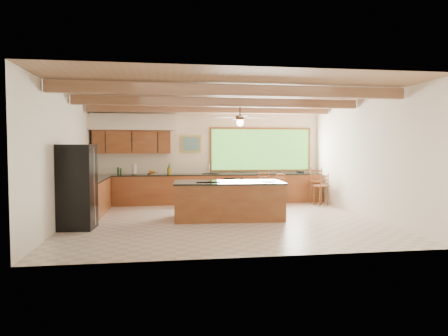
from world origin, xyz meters
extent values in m
plane|color=beige|center=(0.00, 0.00, 0.00)|extent=(7.20, 7.20, 0.00)
cube|color=silver|center=(0.00, 3.25, 1.50)|extent=(7.20, 0.04, 3.00)
cube|color=silver|center=(0.00, -3.25, 1.50)|extent=(7.20, 0.04, 3.00)
cube|color=silver|center=(-3.60, 0.00, 1.50)|extent=(0.04, 6.50, 3.00)
cube|color=silver|center=(3.60, 0.00, 1.50)|extent=(0.04, 6.50, 3.00)
cube|color=#906048|center=(0.00, 0.00, 3.00)|extent=(7.20, 6.50, 0.04)
cube|color=#906948|center=(0.00, -1.60, 2.86)|extent=(7.10, 0.15, 0.22)
cube|color=#906948|center=(0.00, 0.50, 2.86)|extent=(7.10, 0.15, 0.22)
cube|color=#906948|center=(0.00, 2.30, 2.86)|extent=(7.10, 0.15, 0.22)
cube|color=brown|center=(-2.35, 3.06, 1.90)|extent=(2.30, 0.35, 0.70)
cube|color=silver|center=(-2.35, 2.99, 2.50)|extent=(2.60, 0.50, 0.48)
cylinder|color=#FFEABF|center=(-3.05, 2.99, 2.27)|extent=(0.10, 0.10, 0.01)
cylinder|color=#FFEABF|center=(-1.65, 2.99, 2.27)|extent=(0.10, 0.10, 0.01)
cube|color=#67B23F|center=(1.70, 3.22, 1.67)|extent=(3.20, 0.04, 1.30)
cube|color=gold|center=(-0.55, 3.22, 1.85)|extent=(0.64, 0.03, 0.54)
cube|color=#447B67|center=(-0.55, 3.20, 1.85)|extent=(0.54, 0.01, 0.44)
cube|color=brown|center=(0.00, 2.91, 0.44)|extent=(7.00, 0.65, 0.88)
cube|color=black|center=(0.00, 2.91, 0.90)|extent=(7.04, 0.69, 0.04)
cube|color=brown|center=(-3.26, 1.35, 0.44)|extent=(0.65, 2.35, 0.88)
cube|color=black|center=(-3.26, 1.35, 0.90)|extent=(0.69, 2.39, 0.04)
cube|color=black|center=(0.70, 2.58, 0.42)|extent=(0.60, 0.02, 0.78)
cube|color=silver|center=(0.00, 2.91, 0.91)|extent=(0.50, 0.38, 0.03)
cylinder|color=silver|center=(0.00, 3.11, 1.07)|extent=(0.03, 0.03, 0.30)
cylinder|color=silver|center=(0.00, 3.01, 1.20)|extent=(0.03, 0.20, 0.03)
cylinder|color=silver|center=(-2.30, 3.00, 1.08)|extent=(0.13, 0.13, 0.31)
cylinder|color=#1C411A|center=(-2.71, 3.08, 1.01)|extent=(0.05, 0.05, 0.18)
cylinder|color=#1C411A|center=(-2.78, 3.05, 1.03)|extent=(0.06, 0.06, 0.21)
cube|color=black|center=(2.92, 2.90, 0.97)|extent=(0.22, 0.18, 0.09)
cube|color=brown|center=(0.15, 0.16, 0.44)|extent=(2.64, 1.34, 0.87)
cube|color=black|center=(0.15, 0.16, 0.89)|extent=(2.69, 1.38, 0.04)
cube|color=black|center=(-0.34, 0.19, 0.92)|extent=(0.60, 0.49, 0.02)
cylinder|color=silver|center=(1.12, -0.03, 0.92)|extent=(0.32, 0.32, 0.02)
cube|color=black|center=(-3.22, -0.55, 0.90)|extent=(0.76, 0.74, 1.80)
cube|color=silver|center=(-2.87, -0.55, 0.90)|extent=(0.02, 0.05, 1.66)
cube|color=brown|center=(1.61, 2.45, 0.64)|extent=(0.45, 0.45, 0.04)
cylinder|color=brown|center=(1.46, 2.30, 0.31)|extent=(0.04, 0.04, 0.62)
cylinder|color=brown|center=(1.76, 2.30, 0.31)|extent=(0.04, 0.04, 0.62)
cylinder|color=brown|center=(1.46, 2.60, 0.31)|extent=(0.04, 0.04, 0.62)
cylinder|color=brown|center=(1.76, 2.60, 0.31)|extent=(0.04, 0.04, 0.62)
cube|color=brown|center=(2.04, 2.45, 0.62)|extent=(0.47, 0.47, 0.04)
cylinder|color=brown|center=(1.90, 2.31, 0.30)|extent=(0.03, 0.03, 0.60)
cylinder|color=brown|center=(2.19, 2.31, 0.30)|extent=(0.03, 0.03, 0.60)
cylinder|color=brown|center=(1.90, 2.59, 0.30)|extent=(0.03, 0.03, 0.60)
cylinder|color=brown|center=(2.19, 2.59, 0.30)|extent=(0.03, 0.03, 0.60)
cube|color=brown|center=(3.23, 1.93, 0.60)|extent=(0.44, 0.44, 0.04)
cylinder|color=brown|center=(3.09, 1.79, 0.29)|extent=(0.03, 0.03, 0.58)
cylinder|color=brown|center=(3.37, 1.79, 0.29)|extent=(0.03, 0.03, 0.58)
cylinder|color=brown|center=(3.09, 2.07, 0.29)|extent=(0.03, 0.03, 0.58)
cylinder|color=brown|center=(3.37, 2.07, 0.29)|extent=(0.03, 0.03, 0.58)
cube|color=brown|center=(3.30, 2.45, 0.68)|extent=(0.54, 0.54, 0.04)
cylinder|color=brown|center=(3.14, 2.29, 0.33)|extent=(0.04, 0.04, 0.66)
cylinder|color=brown|center=(3.46, 2.29, 0.33)|extent=(0.04, 0.04, 0.66)
cylinder|color=brown|center=(3.14, 2.61, 0.33)|extent=(0.04, 0.04, 0.66)
cylinder|color=brown|center=(3.46, 2.61, 0.33)|extent=(0.04, 0.04, 0.66)
camera|label=1|loc=(-1.36, -9.36, 1.75)|focal=32.00mm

